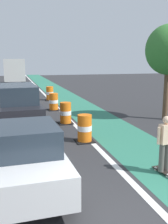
% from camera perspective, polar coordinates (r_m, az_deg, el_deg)
% --- Properties ---
extents(bike_lane_strip, '(2.50, 80.00, 0.01)m').
position_cam_1_polar(bike_lane_strip, '(17.10, 0.06, 0.40)').
color(bike_lane_strip, '#2D755B').
rests_on(bike_lane_strip, ground).
extents(lane_divider_stripe, '(0.20, 80.00, 0.01)m').
position_cam_1_polar(lane_divider_stripe, '(16.77, -4.88, 0.15)').
color(lane_divider_stripe, silver).
rests_on(lane_divider_stripe, ground).
extents(skateboarder_on_lane, '(0.57, 0.82, 1.69)m').
position_cam_1_polar(skateboarder_on_lane, '(7.88, 16.96, -6.37)').
color(skateboarder_on_lane, black).
rests_on(skateboarder_on_lane, ground).
extents(parked_sedan_nearest, '(2.02, 4.15, 1.70)m').
position_cam_1_polar(parked_sedan_nearest, '(6.90, -12.88, -9.38)').
color(parked_sedan_nearest, silver).
rests_on(parked_sedan_nearest, ground).
extents(parked_suv_second, '(2.07, 4.67, 2.04)m').
position_cam_1_polar(parked_suv_second, '(13.05, -13.86, 1.25)').
color(parked_suv_second, black).
rests_on(parked_suv_second, ground).
extents(traffic_barrel_front, '(0.73, 0.73, 1.09)m').
position_cam_1_polar(traffic_barrel_front, '(10.53, 0.13, -3.58)').
color(traffic_barrel_front, orange).
rests_on(traffic_barrel_front, ground).
extents(traffic_barrel_mid, '(0.73, 0.73, 1.09)m').
position_cam_1_polar(traffic_barrel_mid, '(13.51, -3.96, -0.28)').
color(traffic_barrel_mid, orange).
rests_on(traffic_barrel_mid, ground).
extents(traffic_barrel_back, '(0.73, 0.73, 1.09)m').
position_cam_1_polar(traffic_barrel_back, '(17.14, -6.51, 2.15)').
color(traffic_barrel_back, orange).
rests_on(traffic_barrel_back, ground).
extents(traffic_barrel_far, '(0.73, 0.73, 1.09)m').
position_cam_1_polar(traffic_barrel_far, '(21.31, -7.32, 3.92)').
color(traffic_barrel_far, orange).
rests_on(traffic_barrel_far, ground).
extents(delivery_truck_down_block, '(2.38, 7.61, 3.23)m').
position_cam_1_polar(delivery_truck_down_block, '(34.22, -14.72, 8.61)').
color(delivery_truck_down_block, beige).
rests_on(delivery_truck_down_block, ground).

